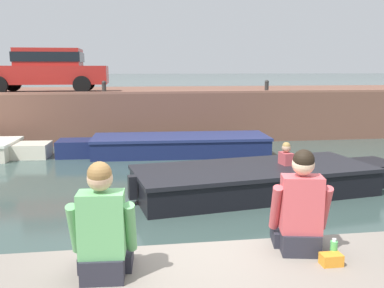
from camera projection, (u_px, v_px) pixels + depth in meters
name	position (u px, v px, depth m)	size (l,w,h in m)	color
ground_plane	(165.00, 186.00, 9.54)	(400.00, 400.00, 0.00)	#384C47
far_quay_wall	(147.00, 111.00, 17.52)	(60.00, 6.00, 1.74)	brown
far_wall_coping	(151.00, 92.00, 14.56)	(60.00, 0.24, 0.08)	#925F4C
boat_moored_central_navy	(172.00, 145.00, 13.01)	(6.36, 1.98, 0.58)	navy
motorboat_passing	(264.00, 179.00, 9.01)	(6.09, 2.68, 1.06)	black
car_left_inner_red	(47.00, 68.00, 15.23)	(4.38, 2.01, 1.54)	#B2231E
mooring_bollard_mid	(104.00, 87.00, 14.43)	(0.15, 0.15, 0.45)	#2D2B28
mooring_bollard_east	(267.00, 86.00, 15.25)	(0.15, 0.15, 0.45)	#2D2B28
person_seated_left	(103.00, 233.00, 3.41)	(0.55, 0.55, 0.97)	#282833
person_seated_right	(300.00, 212.00, 3.91)	(0.58, 0.59, 0.97)	#282833
bottle_drink	(334.00, 251.00, 3.74)	(0.06, 0.06, 0.20)	#4CB259
snack_bag	(331.00, 259.00, 3.66)	(0.18, 0.12, 0.10)	orange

